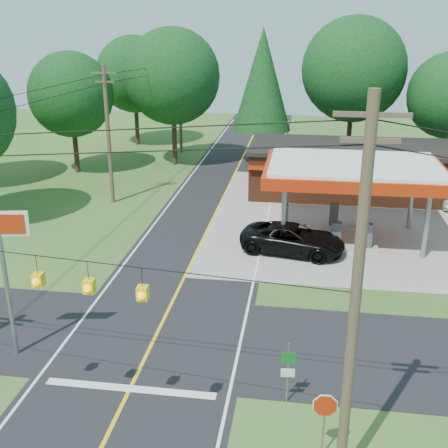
# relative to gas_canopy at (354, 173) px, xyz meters

# --- Properties ---
(ground) EXTENTS (120.00, 120.00, 0.00)m
(ground) POSITION_rel_gas_canopy_xyz_m (-9.00, -13.00, -4.27)
(ground) COLOR #2B571E
(ground) RESTS_ON ground
(main_highway) EXTENTS (8.00, 120.00, 0.02)m
(main_highway) POSITION_rel_gas_canopy_xyz_m (-9.00, -13.00, -4.26)
(main_highway) COLOR black
(main_highway) RESTS_ON ground
(cross_road) EXTENTS (70.00, 7.00, 0.02)m
(cross_road) POSITION_rel_gas_canopy_xyz_m (-9.00, -13.00, -4.25)
(cross_road) COLOR black
(cross_road) RESTS_ON ground
(lane_center_yellow) EXTENTS (0.15, 110.00, 0.00)m
(lane_center_yellow) POSITION_rel_gas_canopy_xyz_m (-9.00, -13.00, -4.24)
(lane_center_yellow) COLOR yellow
(lane_center_yellow) RESTS_ON main_highway
(gas_canopy) EXTENTS (10.60, 7.40, 4.88)m
(gas_canopy) POSITION_rel_gas_canopy_xyz_m (0.00, 0.00, 0.00)
(gas_canopy) COLOR gray
(gas_canopy) RESTS_ON ground
(convenience_store) EXTENTS (16.40, 7.55, 3.80)m
(convenience_store) POSITION_rel_gas_canopy_xyz_m (1.00, 9.98, -2.35)
(convenience_store) COLOR #5C2C1A
(convenience_store) RESTS_ON ground
(utility_pole_near_right) EXTENTS (1.80, 0.30, 11.50)m
(utility_pole_near_right) POSITION_rel_gas_canopy_xyz_m (-1.50, -20.00, 1.69)
(utility_pole_near_right) COLOR #473828
(utility_pole_near_right) RESTS_ON ground
(utility_pole_far_left) EXTENTS (1.80, 0.30, 10.00)m
(utility_pole_far_left) POSITION_rel_gas_canopy_xyz_m (-17.00, 5.00, 0.93)
(utility_pole_far_left) COLOR #473828
(utility_pole_far_left) RESTS_ON ground
(utility_pole_north) EXTENTS (0.30, 0.30, 9.50)m
(utility_pole_north) POSITION_rel_gas_canopy_xyz_m (-15.50, 22.00, 0.48)
(utility_pole_north) COLOR #473828
(utility_pole_north) RESTS_ON ground
(overhead_beacons) EXTENTS (17.04, 2.04, 1.03)m
(overhead_beacons) POSITION_rel_gas_canopy_xyz_m (-10.00, -19.00, 1.95)
(overhead_beacons) COLOR black
(overhead_beacons) RESTS_ON ground
(treeline_backdrop) EXTENTS (70.27, 51.59, 13.30)m
(treeline_backdrop) POSITION_rel_gas_canopy_xyz_m (-8.18, 11.01, 3.22)
(treeline_backdrop) COLOR #332316
(treeline_backdrop) RESTS_ON ground
(suv_car) EXTENTS (7.07, 7.07, 1.67)m
(suv_car) POSITION_rel_gas_canopy_xyz_m (-3.41, -2.70, -3.43)
(suv_car) COLOR black
(suv_car) RESTS_ON ground
(big_stop_sign) EXTENTS (2.32, 0.50, 6.31)m
(big_stop_sign) POSITION_rel_gas_canopy_xyz_m (-14.31, -15.01, 0.36)
(big_stop_sign) COLOR gray
(big_stop_sign) RESTS_ON ground
(octagonal_stop_sign) EXTENTS (0.82, 0.11, 2.34)m
(octagonal_stop_sign) POSITION_rel_gas_canopy_xyz_m (-2.00, -19.01, -2.53)
(octagonal_stop_sign) COLOR gray
(octagonal_stop_sign) RESTS_ON ground
(route_sign_post) EXTENTS (0.50, 0.11, 2.43)m
(route_sign_post) POSITION_rel_gas_canopy_xyz_m (-3.20, -16.52, -2.81)
(route_sign_post) COLOR gray
(route_sign_post) RESTS_ON ground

